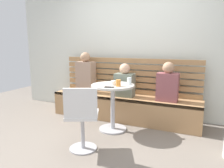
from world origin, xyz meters
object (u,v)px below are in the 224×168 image
(cup_tumbler_orange, at_px, (118,83))
(phone_on_table, at_px, (109,87))
(booth_bench, at_px, (123,107))
(cup_ceramic_white, at_px, (113,83))
(person_adult, at_px, (86,74))
(white_chair, at_px, (82,117))
(person_child_middle, at_px, (168,84))
(cafe_table, at_px, (113,98))
(person_child_left, at_px, (125,82))
(cup_water_clear, at_px, (129,81))

(cup_tumbler_orange, height_order, phone_on_table, cup_tumbler_orange)
(booth_bench, xyz_separation_m, cup_ceramic_white, (0.05, -0.58, 0.55))
(phone_on_table, bearing_deg, person_adult, 32.66)
(white_chair, relative_size, person_child_middle, 1.32)
(person_child_middle, height_order, phone_on_table, person_child_middle)
(white_chair, bearing_deg, cup_tumbler_orange, 74.54)
(cafe_table, height_order, cup_ceramic_white, cup_ceramic_white)
(white_chair, xyz_separation_m, phone_on_table, (0.11, 0.59, 0.28))
(cafe_table, distance_m, person_child_left, 0.55)
(person_adult, bearing_deg, cup_ceramic_white, -35.40)
(cafe_table, distance_m, cup_tumbler_orange, 0.31)
(white_chair, bearing_deg, person_child_left, 86.94)
(booth_bench, relative_size, person_adult, 3.50)
(person_child_middle, bearing_deg, white_chair, -122.18)
(person_child_left, distance_m, phone_on_table, 0.74)
(person_adult, bearing_deg, person_child_middle, -1.98)
(person_adult, bearing_deg, white_chair, -61.13)
(person_child_middle, bearing_deg, person_child_left, 178.91)
(phone_on_table, bearing_deg, white_chair, 154.08)
(cafe_table, height_order, person_child_middle, person_child_middle)
(cup_water_clear, relative_size, phone_on_table, 0.79)
(cafe_table, distance_m, phone_on_table, 0.32)
(person_child_middle, bearing_deg, booth_bench, 177.99)
(cup_tumbler_orange, bearing_deg, phone_on_table, -123.65)
(cafe_table, bearing_deg, person_adult, 145.75)
(white_chair, relative_size, cup_ceramic_white, 10.63)
(white_chair, relative_size, cup_water_clear, 7.73)
(booth_bench, height_order, person_adult, person_adult)
(person_child_middle, relative_size, cup_water_clear, 5.83)
(cup_tumbler_orange, bearing_deg, person_child_middle, 43.46)
(booth_bench, relative_size, white_chair, 3.18)
(white_chair, bearing_deg, person_child_middle, 57.82)
(person_child_middle, distance_m, cup_water_clear, 0.66)
(booth_bench, distance_m, cup_water_clear, 0.76)
(white_chair, xyz_separation_m, cup_tumbler_orange, (0.20, 0.72, 0.33))
(cup_tumbler_orange, bearing_deg, person_adult, 145.72)
(person_child_left, xyz_separation_m, cup_ceramic_white, (0.03, -0.56, 0.08))
(person_adult, distance_m, person_child_middle, 1.58)
(person_adult, bearing_deg, cafe_table, -34.25)
(booth_bench, bearing_deg, person_adult, 178.05)
(cup_ceramic_white, bearing_deg, phone_on_table, -85.65)
(person_child_middle, relative_size, phone_on_table, 4.58)
(person_adult, bearing_deg, person_child_left, -2.80)
(person_adult, xyz_separation_m, phone_on_table, (0.86, -0.78, -0.04))
(person_child_middle, height_order, cup_ceramic_white, person_child_middle)
(cup_tumbler_orange, bearing_deg, cafe_table, 145.53)
(white_chair, xyz_separation_m, person_child_left, (0.07, 1.33, 0.23))
(person_adult, bearing_deg, phone_on_table, -42.11)
(booth_bench, relative_size, phone_on_table, 19.29)
(person_child_left, relative_size, cup_water_clear, 5.37)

